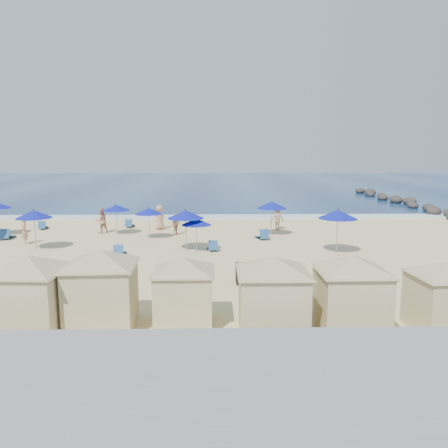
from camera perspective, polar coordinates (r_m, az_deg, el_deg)
The scene contains 30 objects.
ground at distance 23.96m, azimuth -8.89°, elevation -4.68°, with size 160.00×160.00×0.00m, color beige.
ocean at distance 78.31m, azimuth -3.64°, elevation 5.20°, with size 160.00×80.00×0.06m, color navy.
surf_line at distance 39.09m, azimuth -5.94°, elevation 0.92°, with size 160.00×2.50×0.08m, color white.
seawall at distance 11.29m, azimuth -18.36°, elevation -18.21°, with size 160.00×6.10×1.22m.
rock_jetty at distance 52.56m, azimuth 22.09°, elevation 2.82°, with size 2.56×26.66×0.96m.
trash_bin at distance 19.60m, azimuth 2.84°, elevation -6.47°, with size 0.86×0.86×0.86m, color black.
cabana_0 at distance 15.23m, azimuth -24.08°, elevation -7.26°, with size 4.55×4.55×2.86m.
cabana_1 at distance 15.01m, azimuth -15.76°, elevation -6.90°, with size 4.64×4.64×2.92m.
cabana_2 at distance 14.70m, azimuth -5.29°, elevation -7.70°, with size 4.11×4.11×2.58m.
cabana_3 at distance 13.94m, azimuth 6.41°, elevation -8.03°, with size 4.53×4.53×2.84m.
cabana_4 at distance 14.67m, azimuth 16.31°, elevation -7.56°, with size 4.48×4.48×2.81m.
cabana_5 at distance 15.97m, azimuth 26.74°, elevation -7.40°, with size 4.02×4.02×2.53m.
umbrella_3 at distance 28.10m, azimuth -23.58°, elevation 1.18°, with size 2.17×2.17×2.47m.
umbrella_4 at distance 31.50m, azimuth -13.93°, elevation 2.09°, with size 1.95×1.95×2.21m.
umbrella_5 at distance 25.54m, azimuth -5.03°, elevation 1.26°, with size 2.21×2.21×2.51m.
umbrella_6 at distance 29.50m, azimuth -9.81°, elevation 1.68°, with size 1.91×1.91×2.17m.
umbrella_7 at distance 25.37m, azimuth -3.65°, elevation 0.29°, with size 1.80×1.80×2.05m.
umbrella_8 at distance 30.42m, azimuth 6.27°, elevation 2.47°, with size 2.16×2.16×2.46m.
umbrella_9 at distance 25.63m, azimuth 14.64°, elevation 1.23°, with size 2.30×2.30×2.62m.
beach_chair_0 at distance 32.65m, azimuth -26.53°, elevation -1.32°, with size 0.75×1.44×0.77m.
beach_chair_1 at distance 35.66m, azimuth -22.58°, elevation -0.26°, with size 0.73×1.30×0.67m.
beach_chair_2 at distance 34.56m, azimuth -12.23°, elevation -0.03°, with size 0.60×1.26×0.68m.
beach_chair_3 at distance 25.37m, azimuth -13.50°, elevation -3.49°, with size 0.58×1.25×0.68m.
beach_chair_4 at distance 25.85m, azimuth -1.49°, elevation -2.99°, with size 0.68×1.28×0.68m.
beach_chair_5 at distance 29.25m, azimuth 5.03°, elevation -1.51°, with size 0.94×1.48×0.75m.
beachgoer_0 at distance 30.29m, azimuth -24.66°, elevation -0.82°, with size 0.62×0.41×1.71m, color tan.
beachgoer_1 at distance 32.54m, azimuth -15.72°, elevation 0.45°, with size 0.89×0.69×1.82m, color tan.
beachgoer_2 at distance 30.75m, azimuth -6.32°, elevation -0.01°, with size 0.91×0.38×1.56m, color tan.
beachgoer_3 at distance 32.74m, azimuth 6.93°, elevation 0.75°, with size 1.15×0.66×1.78m, color tan.
beachgoer_4 at distance 33.07m, azimuth -8.41°, elevation 0.88°, with size 0.91×0.59×1.86m, color tan.
Camera 1 is at (3.16, -23.03, 5.80)m, focal length 35.00 mm.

